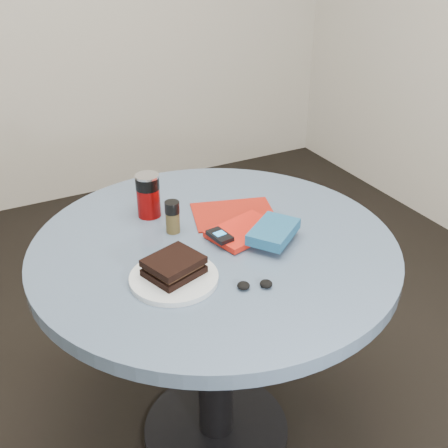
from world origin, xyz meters
name	(u,v)px	position (x,y,z in m)	size (l,w,h in m)	color
ground	(216,432)	(0.00, 0.00, 0.00)	(4.00, 4.00, 0.00)	black
table	(215,291)	(0.00, 0.00, 0.59)	(1.00, 1.00, 0.75)	black
plate	(174,278)	(-0.17, -0.11, 0.76)	(0.22, 0.22, 0.01)	silver
sandwich	(174,266)	(-0.16, -0.11, 0.79)	(0.15, 0.14, 0.05)	black
soda_can	(148,195)	(-0.10, 0.23, 0.82)	(0.08, 0.08, 0.13)	#700605
pepper_grinder	(173,217)	(-0.08, 0.11, 0.80)	(0.05, 0.05, 0.09)	#453A1D
magazine	(234,214)	(0.12, 0.11, 0.75)	(0.24, 0.18, 0.00)	maroon
red_book	(244,231)	(0.09, 0.00, 0.76)	(0.19, 0.13, 0.02)	#AF180D
novel	(273,232)	(0.14, -0.08, 0.79)	(0.15, 0.10, 0.03)	navy
mp3_player	(220,236)	(0.01, -0.01, 0.78)	(0.05, 0.08, 0.01)	black
headphones	(255,285)	(-0.01, -0.23, 0.76)	(0.09, 0.06, 0.02)	black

